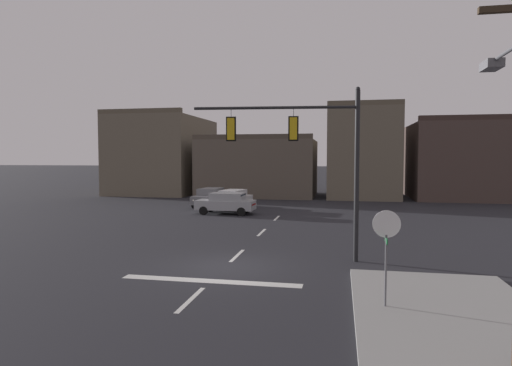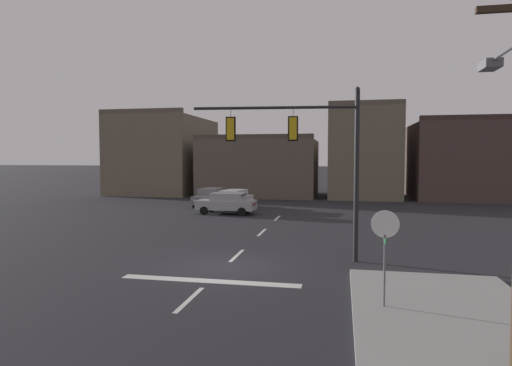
{
  "view_description": "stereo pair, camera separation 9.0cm",
  "coord_description": "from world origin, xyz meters",
  "px_view_note": "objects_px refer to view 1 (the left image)",
  "views": [
    {
      "loc": [
        4.39,
        -16.25,
        4.28
      ],
      "look_at": [
        0.28,
        4.89,
        3.02
      ],
      "focal_mm": 30.51,
      "sensor_mm": 36.0,
      "label": 1
    },
    {
      "loc": [
        4.48,
        -16.24,
        4.28
      ],
      "look_at": [
        0.28,
        4.89,
        3.02
      ],
      "focal_mm": 30.51,
      "sensor_mm": 36.0,
      "label": 2
    }
  ],
  "objects_px": {
    "car_lot_farside": "(233,199)",
    "signal_mast_near_side": "(310,148)",
    "car_lot_nearside": "(226,203)",
    "car_lot_middle": "(210,197)",
    "stop_sign": "(386,235)"
  },
  "relations": [
    {
      "from": "signal_mast_near_side",
      "to": "car_lot_nearside",
      "type": "distance_m",
      "value": 15.98
    },
    {
      "from": "car_lot_farside",
      "to": "signal_mast_near_side",
      "type": "bearing_deg",
      "value": -66.18
    },
    {
      "from": "car_lot_middle",
      "to": "car_lot_farside",
      "type": "height_order",
      "value": "same"
    },
    {
      "from": "car_lot_nearside",
      "to": "car_lot_middle",
      "type": "distance_m",
      "value": 5.2
    },
    {
      "from": "signal_mast_near_side",
      "to": "car_lot_farside",
      "type": "xyz_separation_m",
      "value": [
        -7.44,
        16.85,
        -3.83
      ]
    },
    {
      "from": "signal_mast_near_side",
      "to": "car_lot_farside",
      "type": "bearing_deg",
      "value": 113.82
    },
    {
      "from": "signal_mast_near_side",
      "to": "car_lot_farside",
      "type": "distance_m",
      "value": 18.81
    },
    {
      "from": "signal_mast_near_side",
      "to": "car_lot_nearside",
      "type": "height_order",
      "value": "signal_mast_near_side"
    },
    {
      "from": "car_lot_nearside",
      "to": "car_lot_middle",
      "type": "bearing_deg",
      "value": 120.39
    },
    {
      "from": "car_lot_farside",
      "to": "car_lot_middle",
      "type": "bearing_deg",
      "value": 150.77
    },
    {
      "from": "stop_sign",
      "to": "car_lot_farside",
      "type": "xyz_separation_m",
      "value": [
        -9.94,
        22.48,
        -1.29
      ]
    },
    {
      "from": "signal_mast_near_side",
      "to": "car_lot_middle",
      "type": "relative_size",
      "value": 1.56
    },
    {
      "from": "stop_sign",
      "to": "car_lot_middle",
      "type": "xyz_separation_m",
      "value": [
        -12.38,
        23.84,
        -1.29
      ]
    },
    {
      "from": "stop_sign",
      "to": "car_lot_middle",
      "type": "height_order",
      "value": "stop_sign"
    },
    {
      "from": "car_lot_middle",
      "to": "stop_sign",
      "type": "bearing_deg",
      "value": -62.57
    }
  ]
}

